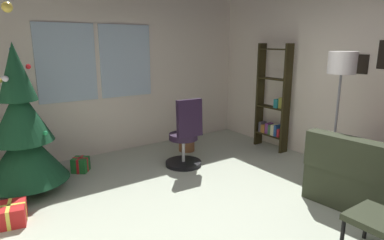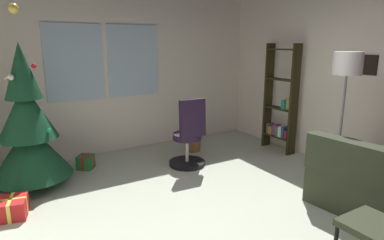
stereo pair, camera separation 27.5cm
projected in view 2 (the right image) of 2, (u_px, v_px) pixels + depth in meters
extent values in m
cube|color=#ADB7A1|center=(234.00, 232.00, 3.38)|extent=(4.89, 6.11, 0.10)
cube|color=silver|center=(126.00, 69.00, 5.63)|extent=(4.89, 0.10, 2.84)
cube|color=silver|center=(75.00, 63.00, 5.12)|extent=(0.90, 0.03, 1.20)
cube|color=silver|center=(133.00, 61.00, 5.61)|extent=(0.90, 0.03, 1.20)
cube|color=black|center=(363.00, 65.00, 4.49)|extent=(0.02, 0.40, 0.27)
cube|color=#2C3222|center=(333.00, 152.00, 4.04)|extent=(0.92, 0.23, 0.20)
cube|color=#B3251F|center=(381.00, 168.00, 3.34)|extent=(0.26, 0.42, 0.42)
cube|color=beige|center=(339.00, 156.00, 3.70)|extent=(0.19, 0.41, 0.41)
cube|color=#2C3222|center=(373.00, 226.00, 2.74)|extent=(0.47, 0.43, 0.06)
cylinder|color=black|center=(364.00, 229.00, 3.04)|extent=(0.04, 0.04, 0.34)
cylinder|color=#4C331E|center=(35.00, 181.00, 4.32)|extent=(0.12, 0.12, 0.16)
cone|color=#133E24|center=(31.00, 150.00, 4.22)|extent=(1.00, 1.00, 0.69)
cone|color=#133E24|center=(26.00, 112.00, 4.10)|extent=(0.72, 0.72, 0.69)
cone|color=#133E24|center=(21.00, 71.00, 3.98)|extent=(0.44, 0.44, 0.69)
sphere|color=red|center=(34.00, 66.00, 4.03)|extent=(0.06, 0.06, 0.06)
sphere|color=gold|center=(7.00, 79.00, 3.99)|extent=(0.05, 0.05, 0.05)
sphere|color=silver|center=(11.00, 77.00, 3.83)|extent=(0.07, 0.07, 0.07)
sphere|color=blue|center=(18.00, 49.00, 4.00)|extent=(0.06, 0.06, 0.06)
sphere|color=#1E8C4C|center=(49.00, 130.00, 4.05)|extent=(0.05, 0.05, 0.05)
sphere|color=#F2D14C|center=(14.00, 8.00, 3.81)|extent=(0.12, 0.12, 0.12)
cube|color=red|center=(12.00, 208.00, 3.57)|extent=(0.37, 0.39, 0.20)
cube|color=#EAD84C|center=(12.00, 208.00, 3.57)|extent=(0.11, 0.34, 0.21)
cube|color=#EAD84C|center=(12.00, 208.00, 3.57)|extent=(0.32, 0.10, 0.21)
cube|color=#1E722D|center=(86.00, 162.00, 4.93)|extent=(0.30, 0.30, 0.21)
cube|color=red|center=(86.00, 162.00, 4.93)|extent=(0.16, 0.19, 0.22)
cube|color=red|center=(86.00, 162.00, 4.93)|extent=(0.20, 0.17, 0.22)
cylinder|color=black|center=(187.00, 163.00, 5.09)|extent=(0.56, 0.56, 0.06)
cylinder|color=#B2B2B7|center=(187.00, 149.00, 5.04)|extent=(0.05, 0.05, 0.40)
cylinder|color=black|center=(187.00, 136.00, 4.99)|extent=(0.44, 0.44, 0.09)
cube|color=black|center=(192.00, 118.00, 4.75)|extent=(0.40, 0.14, 0.56)
cube|color=black|center=(294.00, 101.00, 5.36)|extent=(0.18, 0.04, 1.86)
cube|color=black|center=(268.00, 96.00, 5.86)|extent=(0.18, 0.04, 1.86)
cube|color=black|center=(278.00, 136.00, 5.77)|extent=(0.18, 0.56, 0.02)
cube|color=black|center=(280.00, 108.00, 5.65)|extent=(0.18, 0.56, 0.02)
cube|color=black|center=(282.00, 80.00, 5.53)|extent=(0.18, 0.56, 0.02)
cube|color=black|center=(284.00, 49.00, 5.41)|extent=(0.18, 0.56, 0.02)
cube|color=#A9212B|center=(288.00, 134.00, 5.57)|extent=(0.16, 0.05, 0.14)
cube|color=navy|center=(285.00, 132.00, 5.61)|extent=(0.17, 0.05, 0.20)
cube|color=beige|center=(283.00, 131.00, 5.67)|extent=(0.16, 0.07, 0.19)
cube|color=#386A3D|center=(280.00, 131.00, 5.74)|extent=(0.15, 0.06, 0.17)
cube|color=#6F3174|center=(277.00, 130.00, 5.80)|extent=(0.15, 0.07, 0.19)
cube|color=#AA6E2D|center=(273.00, 130.00, 5.87)|extent=(0.16, 0.08, 0.14)
cube|color=#4F4E5B|center=(270.00, 128.00, 5.93)|extent=(0.15, 0.05, 0.18)
cube|color=olive|center=(290.00, 104.00, 5.47)|extent=(0.13, 0.08, 0.19)
cube|color=#1E7078|center=(286.00, 105.00, 5.53)|extent=(0.16, 0.07, 0.15)
cylinder|color=slate|center=(334.00, 185.00, 4.35)|extent=(0.28, 0.28, 0.03)
cylinder|color=slate|center=(340.00, 131.00, 4.18)|extent=(0.03, 0.03, 1.45)
cylinder|color=silver|center=(348.00, 63.00, 3.98)|extent=(0.35, 0.35, 0.28)
cylinder|color=brown|center=(193.00, 145.00, 5.76)|extent=(0.28, 0.28, 0.20)
ellipsoid|color=#326E35|center=(196.00, 132.00, 5.56)|extent=(0.24, 0.18, 0.41)
ellipsoid|color=#326E35|center=(194.00, 127.00, 5.82)|extent=(0.23, 0.16, 0.41)
ellipsoid|color=#326E35|center=(190.00, 132.00, 5.50)|extent=(0.17, 0.26, 0.41)
ellipsoid|color=#326E35|center=(200.00, 131.00, 5.71)|extent=(0.17, 0.19, 0.33)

